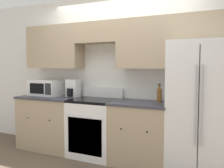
# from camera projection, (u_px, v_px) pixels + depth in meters

# --- Properties ---
(ground_plane) EXTENTS (12.00, 12.00, 0.00)m
(ground_plane) POSITION_uv_depth(u_px,v_px,m) (103.00, 165.00, 3.59)
(ground_plane) COLOR brown
(wall_back) EXTENTS (8.00, 0.39, 2.60)m
(wall_back) POSITION_uv_depth(u_px,v_px,m) (120.00, 63.00, 4.01)
(wall_back) COLOR white
(wall_back) RESTS_ON ground_plane
(lower_cabinets_left) EXTENTS (1.05, 0.64, 0.91)m
(lower_cabinets_left) POSITION_uv_depth(u_px,v_px,m) (51.00, 122.00, 4.35)
(lower_cabinets_left) COLOR tan
(lower_cabinets_left) RESTS_ON ground_plane
(lower_cabinets_right) EXTENTS (0.85, 0.64, 0.91)m
(lower_cabinets_right) POSITION_uv_depth(u_px,v_px,m) (141.00, 133.00, 3.63)
(lower_cabinets_right) COLOR tan
(lower_cabinets_right) RESTS_ON ground_plane
(oven_range) EXTENTS (0.73, 0.65, 1.07)m
(oven_range) POSITION_uv_depth(u_px,v_px,m) (95.00, 127.00, 3.97)
(oven_range) COLOR white
(oven_range) RESTS_ON ground_plane
(refrigerator) EXTENTS (0.82, 0.81, 1.75)m
(refrigerator) POSITION_uv_depth(u_px,v_px,m) (202.00, 108.00, 3.32)
(refrigerator) COLOR white
(refrigerator) RESTS_ON ground_plane
(microwave) EXTENTS (0.55, 0.37, 0.27)m
(microwave) POSITION_uv_depth(u_px,v_px,m) (46.00, 88.00, 4.42)
(microwave) COLOR white
(microwave) RESTS_ON lower_cabinets_left
(bottle) EXTENTS (0.07, 0.07, 0.27)m
(bottle) POSITION_uv_depth(u_px,v_px,m) (159.00, 95.00, 3.61)
(bottle) COLOR brown
(bottle) RESTS_ON lower_cabinets_right
(electric_kettle) EXTENTS (0.21, 0.23, 0.29)m
(electric_kettle) POSITION_uv_depth(u_px,v_px,m) (73.00, 89.00, 4.25)
(electric_kettle) COLOR white
(electric_kettle) RESTS_ON lower_cabinets_left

